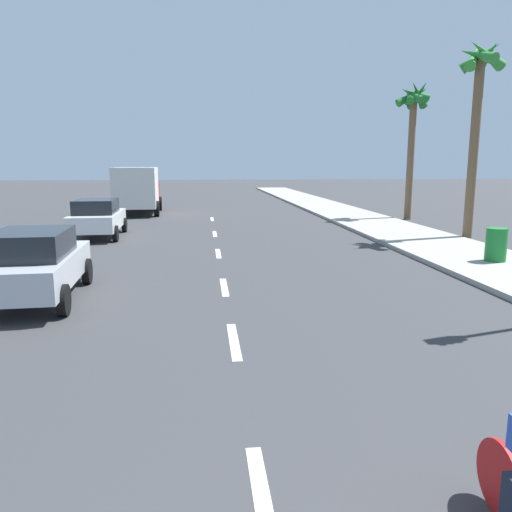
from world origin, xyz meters
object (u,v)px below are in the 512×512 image
(parked_car_silver, at_px, (34,263))
(trash_bin_near, at_px, (496,245))
(delivery_truck, at_px, (137,189))
(palm_tree_mid, at_px, (478,89))
(parked_car_white, at_px, (97,217))
(palm_tree_far, at_px, (413,114))

(parked_car_silver, relative_size, trash_bin_near, 4.20)
(trash_bin_near, bearing_deg, delivery_truck, 126.07)
(palm_tree_mid, distance_m, trash_bin_near, 7.43)
(parked_car_white, relative_size, delivery_truck, 0.67)
(parked_car_white, xyz_separation_m, trash_bin_near, (12.92, -7.29, -0.21))
(palm_tree_mid, xyz_separation_m, palm_tree_far, (0.65, 7.39, -0.16))
(parked_car_white, bearing_deg, palm_tree_far, 16.58)
(delivery_truck, xyz_separation_m, trash_bin_near, (12.54, -17.21, -0.87))
(delivery_truck, bearing_deg, parked_car_white, -94.58)
(parked_car_silver, distance_m, trash_bin_near, 12.55)
(palm_tree_far, bearing_deg, parked_car_silver, -134.80)
(trash_bin_near, bearing_deg, parked_car_silver, -168.37)
(palm_tree_mid, distance_m, palm_tree_far, 7.42)
(parked_car_white, bearing_deg, delivery_truck, 86.03)
(parked_car_silver, height_order, parked_car_white, same)
(palm_tree_mid, bearing_deg, delivery_truck, 139.82)
(delivery_truck, bearing_deg, parked_car_silver, -91.63)
(delivery_truck, height_order, trash_bin_near, delivery_truck)
(parked_car_white, distance_m, delivery_truck, 9.94)
(parked_car_silver, distance_m, palm_tree_mid, 16.81)
(parked_car_silver, relative_size, palm_tree_mid, 0.53)
(palm_tree_mid, relative_size, palm_tree_far, 1.05)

